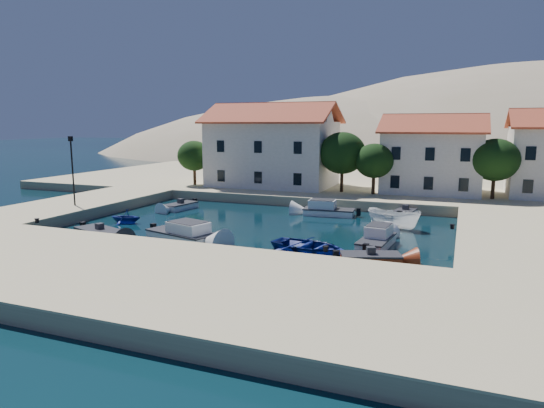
% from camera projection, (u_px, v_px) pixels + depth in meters
% --- Properties ---
extents(ground, '(400.00, 400.00, 0.00)m').
position_uv_depth(ground, '(199.00, 258.00, 30.51)').
color(ground, black).
rests_on(ground, ground).
extents(quay_south, '(52.00, 12.00, 1.00)m').
position_uv_depth(quay_south, '(140.00, 278.00, 24.92)').
color(quay_south, beige).
rests_on(quay_south, ground).
extents(quay_west, '(8.00, 20.00, 1.00)m').
position_uv_depth(quay_west, '(79.00, 206.00, 46.49)').
color(quay_west, beige).
rests_on(quay_west, ground).
extents(quay_north, '(80.00, 36.00, 1.00)m').
position_uv_depth(quay_north, '(356.00, 183.00, 64.55)').
color(quay_north, beige).
rests_on(quay_north, ground).
extents(hills, '(254.00, 176.00, 99.00)m').
position_uv_depth(hills, '(479.00, 234.00, 140.25)').
color(hills, tan).
rests_on(hills, ground).
extents(building_left, '(14.70, 9.45, 9.70)m').
position_uv_depth(building_left, '(273.00, 144.00, 57.38)').
color(building_left, silver).
rests_on(building_left, quay_north).
extents(building_mid, '(10.50, 8.40, 8.30)m').
position_uv_depth(building_mid, '(432.00, 153.00, 51.89)').
color(building_mid, silver).
rests_on(building_mid, quay_north).
extents(trees, '(37.30, 5.30, 6.45)m').
position_uv_depth(trees, '(356.00, 157.00, 51.42)').
color(trees, '#382314').
rests_on(trees, quay_north).
extents(lamppost, '(0.35, 0.25, 6.22)m').
position_uv_depth(lamppost, '(72.00, 164.00, 43.41)').
color(lamppost, black).
rests_on(lamppost, quay_west).
extents(bollards, '(29.36, 9.56, 0.30)m').
position_uv_depth(bollards, '(263.00, 231.00, 32.85)').
color(bollards, black).
rests_on(bollards, ground).
extents(motorboat_grey_sw, '(4.73, 3.28, 1.25)m').
position_uv_depth(motorboat_grey_sw, '(100.00, 233.00, 35.97)').
color(motorboat_grey_sw, '#2F2F34').
rests_on(motorboat_grey_sw, ground).
extents(cabin_cruiser_south, '(5.80, 3.67, 1.60)m').
position_uv_depth(cabin_cruiser_south, '(181.00, 233.00, 35.17)').
color(cabin_cruiser_south, white).
rests_on(cabin_cruiser_south, ground).
extents(rowboat_south, '(5.77, 4.63, 1.06)m').
position_uv_depth(rowboat_south, '(308.00, 252.00, 31.91)').
color(rowboat_south, navy).
rests_on(rowboat_south, ground).
extents(motorboat_red_se, '(3.89, 2.71, 1.25)m').
position_uv_depth(motorboat_red_se, '(371.00, 259.00, 29.15)').
color(motorboat_red_se, '#963215').
rests_on(motorboat_red_se, ground).
extents(cabin_cruiser_east, '(2.19, 4.62, 1.60)m').
position_uv_depth(cabin_cruiser_east, '(376.00, 240.00, 33.15)').
color(cabin_cruiser_east, white).
rests_on(cabin_cruiser_east, ground).
extents(boat_east, '(4.91, 3.15, 1.78)m').
position_uv_depth(boat_east, '(393.00, 228.00, 39.11)').
color(boat_east, white).
rests_on(boat_east, ground).
extents(motorboat_white_ne, '(2.15, 3.65, 1.25)m').
position_uv_depth(motorboat_white_ne, '(406.00, 213.00, 44.06)').
color(motorboat_white_ne, white).
rests_on(motorboat_white_ne, ground).
extents(rowboat_west, '(2.96, 2.66, 1.38)m').
position_uv_depth(rowboat_west, '(126.00, 223.00, 41.11)').
color(rowboat_west, navy).
rests_on(rowboat_west, ground).
extents(motorboat_white_west, '(2.19, 3.81, 1.25)m').
position_uv_depth(motorboat_white_west, '(181.00, 206.00, 47.57)').
color(motorboat_white_west, white).
rests_on(motorboat_white_west, ground).
extents(cabin_cruiser_north, '(4.74, 2.31, 1.60)m').
position_uv_depth(cabin_cruiser_north, '(329.00, 210.00, 44.46)').
color(cabin_cruiser_north, white).
rests_on(cabin_cruiser_north, ground).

